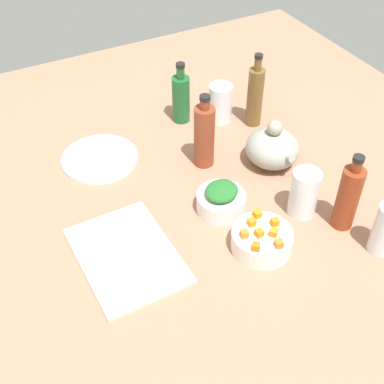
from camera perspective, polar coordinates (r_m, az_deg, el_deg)
tabletop at (r=138.75cm, az=0.00°, el=-1.99°), size 190.00×190.00×3.00cm
cutting_board at (r=126.10cm, az=-7.22°, el=-6.96°), size 30.73×22.48×1.00cm
plate_tofu at (r=154.41cm, az=-10.14°, el=3.66°), size 22.35×22.35×1.20cm
bowl_greens at (r=135.33cm, az=3.23°, el=-1.12°), size 12.93×12.93×5.02cm
bowl_carrots at (r=126.76cm, az=7.71°, el=-5.28°), size 14.91×14.91×5.13cm
teapot at (r=149.82cm, az=8.88°, el=4.86°), size 17.22×15.22×14.52cm
bottle_0 at (r=163.36cm, az=6.98°, el=10.51°), size 5.02×5.02×24.08cm
bottle_1 at (r=164.89cm, az=-1.23°, el=10.38°), size 5.67×5.67×20.11cm
bottle_2 at (r=145.54cm, az=1.35°, el=6.28°), size 5.91×5.91×22.64cm
bottle_3 at (r=132.13cm, az=16.87°, el=-0.52°), size 5.56×5.56×21.97cm
drinking_glass_1 at (r=134.78cm, az=12.28°, el=-0.11°), size 7.38×7.38×13.12cm
drinking_glass_2 at (r=166.46cm, az=3.15°, el=9.80°), size 7.52×7.52×12.23cm
carrot_cube_0 at (r=123.47cm, az=7.44°, el=-4.53°), size 1.84×1.84×1.80cm
carrot_cube_1 at (r=127.90cm, az=7.23°, el=-2.45°), size 1.83×1.83×1.80cm
carrot_cube_2 at (r=124.08cm, az=9.00°, el=-4.45°), size 2.53×2.53×1.80cm
carrot_cube_3 at (r=126.57cm, az=9.15°, el=-3.30°), size 2.20×2.20×1.80cm
carrot_cube_4 at (r=125.78cm, az=6.60°, el=-3.33°), size 1.93×1.93×1.80cm
carrot_cube_5 at (r=122.92cm, az=5.80°, el=-4.62°), size 2.11×2.11×1.80cm
carrot_cube_6 at (r=120.47cm, az=7.09°, el=-6.01°), size 2.50×2.50×1.80cm
carrot_cube_7 at (r=121.85cm, az=9.58°, el=-5.65°), size 2.25×2.25×1.80cm
chopped_greens_mound at (r=132.65cm, az=3.29°, el=0.12°), size 11.57×12.00×2.87cm
tofu_cube_0 at (r=156.81cm, az=-10.90°, el=5.02°), size 3.00×3.00×2.20cm
tofu_cube_1 at (r=150.23cm, az=-11.06°, el=3.09°), size 2.65×2.65×2.20cm
tofu_cube_2 at (r=153.40cm, az=-8.86°, el=4.36°), size 3.07×3.07×2.20cm
tofu_cube_3 at (r=156.25cm, az=-9.30°, el=5.10°), size 3.05×3.05×2.20cm
tofu_cube_4 at (r=154.02cm, az=-11.45°, el=4.15°), size 2.52×2.52×2.20cm
tofu_cube_5 at (r=150.77cm, az=-9.46°, el=3.51°), size 2.64×2.64×2.20cm
dumpling_0 at (r=124.97cm, az=-9.98°, el=-6.72°), size 7.71×7.86×2.59cm
dumpling_1 at (r=117.94cm, az=-8.33°, el=-10.55°), size 6.12×6.14×2.39cm
dumpling_2 at (r=121.08cm, az=-3.36°, el=-7.87°), size 6.47×6.46×3.08cm
dumpling_3 at (r=129.55cm, az=-9.37°, el=-4.25°), size 7.22×7.26×2.97cm
dumpling_4 at (r=126.69cm, az=-6.60°, el=-5.50°), size 5.66×5.90×2.16cm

